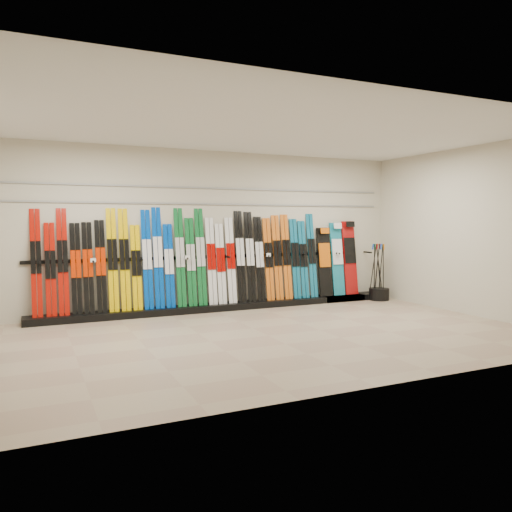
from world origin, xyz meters
name	(u,v)px	position (x,y,z in m)	size (l,w,h in m)	color
floor	(268,336)	(0.00, 0.00, 0.00)	(8.00, 8.00, 0.00)	gray
back_wall	(211,230)	(0.00, 2.50, 1.50)	(8.00, 8.00, 0.00)	beige
right_wall	(470,231)	(4.00, 0.00, 1.50)	(5.00, 5.00, 0.00)	beige
ceiling	(268,128)	(0.00, 0.00, 3.00)	(8.00, 8.00, 0.00)	silver
ski_rack_base	(226,306)	(0.22, 2.28, 0.06)	(8.00, 0.40, 0.12)	black
skis	(190,260)	(-0.45, 2.36, 0.95)	(5.38, 0.30, 1.83)	#AB0E04
snowboards	(338,259)	(2.78, 2.36, 0.87)	(0.94, 0.24, 1.56)	black
pole_bin	(379,294)	(3.60, 2.00, 0.12)	(0.42, 0.42, 0.25)	black
ski_poles	(378,272)	(3.56, 2.00, 0.61)	(0.29, 0.25, 1.18)	black
slatwall_rail_0	(211,204)	(0.00, 2.48, 2.00)	(7.60, 0.02, 0.03)	gray
slatwall_rail_1	(211,188)	(0.00, 2.48, 2.30)	(7.60, 0.02, 0.03)	gray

